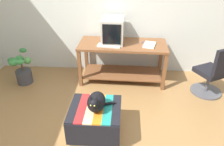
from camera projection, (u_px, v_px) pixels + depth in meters
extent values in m
plane|color=olive|center=(104.00, 142.00, 2.82)|extent=(14.00, 14.00, 0.00)
cube|color=silver|center=(113.00, 5.00, 3.96)|extent=(8.00, 0.10, 2.60)
cube|color=brown|center=(80.00, 69.00, 3.83)|extent=(0.06, 0.06, 0.69)
cube|color=brown|center=(164.00, 72.00, 3.71)|extent=(0.06, 0.06, 0.69)
cube|color=brown|center=(161.00, 58.00, 4.22)|extent=(0.06, 0.06, 0.69)
cube|color=brown|center=(86.00, 55.00, 4.34)|extent=(0.06, 0.06, 0.69)
cube|color=brown|center=(122.00, 73.00, 4.13)|extent=(1.44, 0.60, 0.02)
cube|color=brown|center=(123.00, 45.00, 3.85)|extent=(1.57, 0.70, 0.04)
cube|color=#BCB7A8|center=(113.00, 41.00, 3.90)|extent=(0.27, 0.36, 0.02)
cube|color=#BCB7A8|center=(113.00, 30.00, 3.80)|extent=(0.39, 0.51, 0.43)
cube|color=black|center=(112.00, 34.00, 3.57)|extent=(0.31, 0.02, 0.34)
cube|color=beige|center=(109.00, 46.00, 3.72)|extent=(0.42, 0.20, 0.02)
cube|color=white|center=(149.00, 45.00, 3.75)|extent=(0.25, 0.32, 0.03)
cube|color=tan|center=(96.00, 121.00, 2.86)|extent=(0.62, 0.56, 0.41)
cube|color=black|center=(92.00, 136.00, 2.57)|extent=(0.66, 0.01, 0.33)
cube|color=black|center=(74.00, 107.00, 2.77)|extent=(0.11, 0.60, 0.02)
cube|color=#AD2323|center=(82.00, 108.00, 2.77)|extent=(0.11, 0.60, 0.02)
cube|color=beige|center=(91.00, 108.00, 2.76)|extent=(0.11, 0.60, 0.02)
cube|color=orange|center=(99.00, 109.00, 2.75)|extent=(0.11, 0.60, 0.02)
cube|color=#1E897A|center=(108.00, 109.00, 2.75)|extent=(0.11, 0.60, 0.02)
cube|color=black|center=(117.00, 109.00, 2.74)|extent=(0.11, 0.60, 0.02)
ellipsoid|color=black|center=(96.00, 102.00, 2.68)|extent=(0.26, 0.34, 0.22)
sphere|color=black|center=(94.00, 103.00, 2.55)|extent=(0.12, 0.12, 0.12)
cylinder|color=black|center=(105.00, 104.00, 2.79)|extent=(0.25, 0.12, 0.04)
cone|color=black|center=(91.00, 98.00, 2.52)|extent=(0.05, 0.05, 0.06)
cone|color=black|center=(96.00, 99.00, 2.51)|extent=(0.05, 0.05, 0.06)
sphere|color=#C6D151|center=(91.00, 105.00, 2.50)|extent=(0.02, 0.02, 0.02)
sphere|color=#C6D151|center=(94.00, 106.00, 2.50)|extent=(0.02, 0.02, 0.02)
cylinder|color=#3D3D42|center=(24.00, 76.00, 4.03)|extent=(0.28, 0.28, 0.25)
cylinder|color=brown|center=(22.00, 67.00, 3.93)|extent=(0.03, 0.03, 0.16)
ellipsoid|color=#4C8E42|center=(28.00, 61.00, 3.90)|extent=(0.13, 0.14, 0.12)
ellipsoid|color=#2D7033|center=(23.00, 50.00, 3.87)|extent=(0.14, 0.10, 0.08)
ellipsoid|color=#38843D|center=(19.00, 59.00, 3.96)|extent=(0.15, 0.15, 0.12)
ellipsoid|color=#2D7033|center=(13.00, 60.00, 3.85)|extent=(0.20, 0.10, 0.11)
ellipsoid|color=#38843D|center=(13.00, 63.00, 3.77)|extent=(0.17, 0.14, 0.11)
ellipsoid|color=#38843D|center=(20.00, 62.00, 3.74)|extent=(0.16, 0.13, 0.08)
cylinder|color=#4C4C51|center=(206.00, 91.00, 3.81)|extent=(0.52, 0.52, 0.03)
cylinder|color=#4C4C51|center=(208.00, 82.00, 3.72)|extent=(0.05, 0.05, 0.34)
cube|color=black|center=(211.00, 71.00, 3.61)|extent=(0.57, 0.57, 0.08)
cube|color=black|center=(224.00, 62.00, 3.33)|extent=(0.36, 0.23, 0.44)
cylinder|color=#2351B2|center=(143.00, 42.00, 3.88)|extent=(0.07, 0.13, 0.01)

